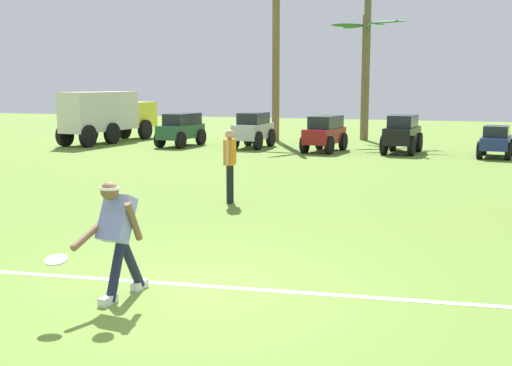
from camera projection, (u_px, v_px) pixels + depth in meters
The scene contains 14 objects.
ground_plane at pixel (193, 291), 7.83m from camera, with size 80.00×80.00×0.00m, color olive.
field_line_paint at pixel (200, 286), 8.03m from camera, with size 25.06×0.11×0.01m, color white.
frisbee_thrower at pixel (117, 233), 7.43m from camera, with size 0.53×1.09×1.41m.
frisbee_in_flight at pixel (56, 260), 6.81m from camera, with size 0.28×0.28×0.07m.
teammate_deep at pixel (230, 159), 13.55m from camera, with size 0.24×0.50×1.56m.
parked_car_slot_a at pixel (181, 129), 26.29m from camera, with size 1.32×2.47×1.34m.
parked_car_slot_b at pixel (253, 129), 25.60m from camera, with size 1.19×2.36×1.40m.
parked_car_slot_c at pixel (325, 132), 24.16m from camera, with size 1.36×2.48×1.34m.
parked_car_slot_d at pixel (402, 133), 23.56m from camera, with size 1.33×2.42×1.40m.
parked_car_slot_e at pixel (496, 141), 22.24m from camera, with size 1.27×2.27×1.10m.
box_truck at pixel (108, 114), 27.94m from camera, with size 1.68×5.96×2.20m.
palm_tree_far_left at pixel (276, 46), 28.28m from camera, with size 3.62×3.26×7.13m.
palm_tree_left_of_centre at pixel (365, 65), 28.86m from camera, with size 3.39×3.32×5.57m.
palm_tree_right_of_centre at pixel (367, 41), 28.50m from camera, with size 3.10×3.56×7.38m.
Camera 1 is at (3.22, -6.87, 2.49)m, focal length 45.00 mm.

